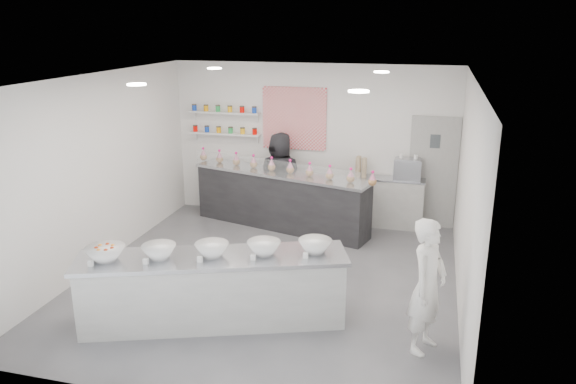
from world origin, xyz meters
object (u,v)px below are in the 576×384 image
object	(u,v)px
espresso_ledge	(389,202)
back_bar	(281,200)
staff_right	(280,177)
prep_counter	(214,289)
espresso_machine	(408,169)
staff_left	(276,179)
woman_prep	(428,286)

from	to	relation	value
espresso_ledge	back_bar	bearing A→B (deg)	-163.91
back_bar	staff_right	distance (m)	0.52
prep_counter	espresso_machine	xyz separation A→B (m)	(2.16, 4.17, 0.67)
espresso_machine	espresso_ledge	bearing A→B (deg)	180.00
espresso_ledge	staff_left	xyz separation A→B (m)	(-2.17, -0.18, 0.34)
prep_counter	woman_prep	bearing A→B (deg)	-18.74
prep_counter	woman_prep	distance (m)	2.66
back_bar	staff_right	xyz separation A→B (m)	(-0.12, 0.39, 0.33)
staff_right	prep_counter	bearing A→B (deg)	88.26
staff_right	woman_prep	bearing A→B (deg)	121.08
back_bar	staff_left	bearing A→B (deg)	133.60
espresso_machine	staff_left	world-z (taller)	staff_left
espresso_ledge	staff_right	world-z (taller)	staff_right
staff_left	espresso_machine	bearing A→B (deg)	-172.46
back_bar	staff_right	size ratio (longest dim) A/B	2.00
staff_right	espresso_ledge	bearing A→B (deg)	-179.95
staff_left	woman_prep	bearing A→B (deg)	130.17
prep_counter	staff_right	distance (m)	4.02
prep_counter	espresso_machine	size ratio (longest dim) A/B	6.89
prep_counter	back_bar	distance (m)	3.61
back_bar	espresso_ledge	world-z (taller)	back_bar
staff_left	staff_right	distance (m)	0.10
espresso_machine	staff_left	bearing A→B (deg)	-175.83
espresso_machine	woman_prep	xyz separation A→B (m)	(0.47, -4.11, -0.32)
woman_prep	staff_left	xyz separation A→B (m)	(-2.94, 3.93, -0.00)
staff_left	prep_counter	bearing A→B (deg)	97.77
prep_counter	woman_prep	world-z (taller)	woman_prep
espresso_ledge	woman_prep	size ratio (longest dim) A/B	0.78
prep_counter	staff_right	bearing A→B (deg)	73.14
back_bar	staff_right	world-z (taller)	staff_right
staff_left	staff_right	bearing A→B (deg)	-176.63
back_bar	staff_left	world-z (taller)	staff_left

